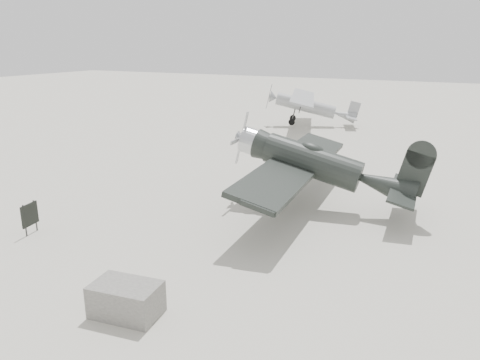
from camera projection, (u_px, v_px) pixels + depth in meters
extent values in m
plane|color=#AEAA9A|center=(174.00, 239.00, 17.48)|extent=(160.00, 160.00, 0.00)
cylinder|color=black|center=(313.00, 163.00, 20.22)|extent=(4.28, 1.63, 1.33)
cone|color=black|center=(388.00, 169.00, 19.04)|extent=(2.56, 1.41, 1.24)
cylinder|color=#B4B6B9|center=(250.00, 157.00, 21.29)|extent=(0.94, 1.24, 1.18)
cone|color=#B4B6B9|center=(238.00, 156.00, 21.50)|extent=(0.37, 0.56, 0.53)
cube|color=#B4B6B9|center=(240.00, 156.00, 21.48)|extent=(0.07, 0.18, 2.48)
ellipsoid|color=black|center=(309.00, 149.00, 20.12)|extent=(1.09, 0.72, 0.44)
cube|color=black|center=(297.00, 169.00, 20.56)|extent=(2.80, 11.55, 0.21)
cube|color=black|center=(408.00, 170.00, 18.75)|extent=(1.33, 4.07, 0.10)
cube|color=black|center=(414.00, 151.00, 18.47)|extent=(1.15, 0.18, 1.72)
cylinder|color=black|center=(279.00, 205.00, 19.93)|extent=(0.66, 0.20, 0.65)
cylinder|color=black|center=(296.00, 188.00, 22.21)|extent=(0.66, 0.20, 0.65)
cylinder|color=#333333|center=(280.00, 191.00, 19.75)|extent=(0.11, 0.11, 1.33)
cylinder|color=#333333|center=(297.00, 175.00, 22.03)|extent=(0.11, 0.11, 1.33)
cylinder|color=black|center=(413.00, 182.00, 18.79)|extent=(0.21, 0.09, 0.21)
cylinder|color=gray|center=(306.00, 105.00, 40.45)|extent=(5.23, 2.61, 1.09)
cone|color=gray|center=(346.00, 106.00, 39.94)|extent=(2.00, 1.49, 0.99)
cone|color=gray|center=(272.00, 105.00, 40.87)|extent=(0.88, 1.16, 1.03)
cube|color=gray|center=(268.00, 105.00, 40.93)|extent=(0.09, 0.15, 2.18)
cube|color=gray|center=(301.00, 98.00, 40.33)|extent=(5.13, 10.94, 0.18)
cube|color=gray|center=(352.00, 106.00, 39.85)|extent=(1.88, 3.48, 0.08)
cube|color=gray|center=(354.00, 98.00, 39.65)|extent=(0.87, 0.35, 1.29)
cylinder|color=black|center=(295.00, 125.00, 39.96)|extent=(0.57, 0.30, 0.55)
cylinder|color=black|center=(296.00, 121.00, 42.02)|extent=(0.57, 0.30, 0.55)
cylinder|color=#333333|center=(295.00, 118.00, 39.80)|extent=(0.11, 0.11, 1.19)
cylinder|color=#333333|center=(296.00, 114.00, 41.86)|extent=(0.11, 0.11, 1.19)
cylinder|color=black|center=(354.00, 110.00, 39.92)|extent=(0.19, 0.12, 0.18)
cube|color=#615E5A|center=(126.00, 300.00, 12.52)|extent=(1.94, 1.35, 0.91)
cylinder|color=#333333|center=(25.00, 221.00, 17.57)|extent=(0.07, 0.07, 1.25)
cylinder|color=#333333|center=(35.00, 216.00, 18.10)|extent=(0.07, 0.07, 1.25)
cube|color=black|center=(30.00, 215.00, 17.79)|extent=(0.21, 0.86, 0.86)
cube|color=beige|center=(29.00, 213.00, 17.79)|extent=(0.13, 0.66, 0.17)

